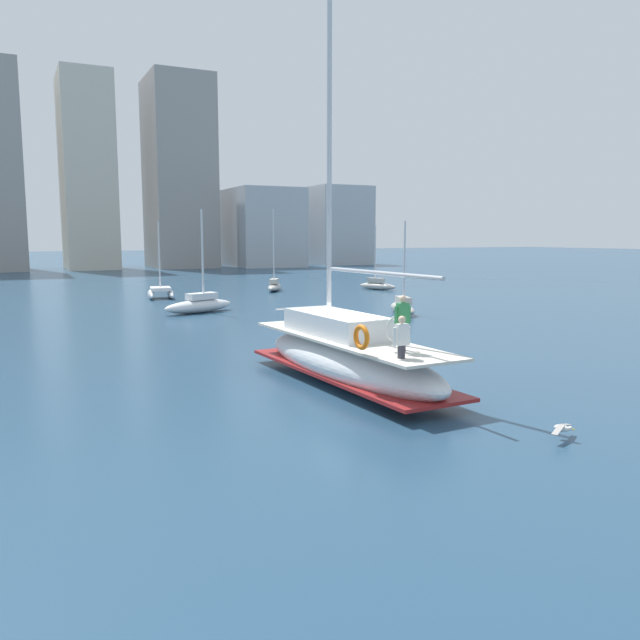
{
  "coord_description": "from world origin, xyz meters",
  "views": [
    {
      "loc": [
        -9.9,
        -17.47,
        4.64
      ],
      "look_at": [
        -0.49,
        1.88,
        1.8
      ],
      "focal_mm": 35.59,
      "sensor_mm": 36.0,
      "label": 1
    }
  ],
  "objects_px": {
    "moored_cutter_left": "(377,285)",
    "mooring_buoy": "(390,340)",
    "seagull": "(562,428)",
    "moored_catamaran": "(161,292)",
    "moored_sloop_far": "(402,306)",
    "moored_ketch_distant": "(274,285)",
    "main_sailboat": "(346,355)",
    "moored_sloop_near": "(199,304)"
  },
  "relations": [
    {
      "from": "moored_cutter_left",
      "to": "mooring_buoy",
      "type": "height_order",
      "value": "moored_cutter_left"
    },
    {
      "from": "moored_sloop_far",
      "to": "moored_catamaran",
      "type": "bearing_deg",
      "value": 124.18
    },
    {
      "from": "moored_sloop_far",
      "to": "seagull",
      "type": "distance_m",
      "value": 23.84
    },
    {
      "from": "moored_sloop_far",
      "to": "moored_cutter_left",
      "type": "relative_size",
      "value": 1.0
    },
    {
      "from": "seagull",
      "to": "moored_ketch_distant",
      "type": "bearing_deg",
      "value": 77.36
    },
    {
      "from": "moored_catamaran",
      "to": "moored_cutter_left",
      "type": "xyz_separation_m",
      "value": [
        18.73,
        -0.5,
        -0.04
      ]
    },
    {
      "from": "moored_cutter_left",
      "to": "seagull",
      "type": "bearing_deg",
      "value": -115.17
    },
    {
      "from": "moored_sloop_far",
      "to": "moored_catamaran",
      "type": "xyz_separation_m",
      "value": [
        -11.03,
        16.24,
        0.03
      ]
    },
    {
      "from": "moored_catamaran",
      "to": "moored_ketch_distant",
      "type": "distance_m",
      "value": 10.41
    },
    {
      "from": "main_sailboat",
      "to": "moored_catamaran",
      "type": "bearing_deg",
      "value": 88.85
    },
    {
      "from": "moored_catamaran",
      "to": "moored_cutter_left",
      "type": "height_order",
      "value": "moored_catamaran"
    },
    {
      "from": "moored_catamaran",
      "to": "mooring_buoy",
      "type": "xyz_separation_m",
      "value": [
        4.59,
        -25.08,
        -0.31
      ]
    },
    {
      "from": "moored_cutter_left",
      "to": "moored_sloop_near",
      "type": "bearing_deg",
      "value": -152.38
    },
    {
      "from": "seagull",
      "to": "mooring_buoy",
      "type": "distance_m",
      "value": 13.3
    },
    {
      "from": "main_sailboat",
      "to": "mooring_buoy",
      "type": "bearing_deg",
      "value": 47.33
    },
    {
      "from": "moored_catamaran",
      "to": "moored_ketch_distant",
      "type": "height_order",
      "value": "moored_ketch_distant"
    },
    {
      "from": "moored_sloop_near",
      "to": "moored_catamaran",
      "type": "height_order",
      "value": "moored_sloop_near"
    },
    {
      "from": "main_sailboat",
      "to": "moored_sloop_far",
      "type": "distance_m",
      "value": 18.6
    },
    {
      "from": "moored_sloop_far",
      "to": "moored_ketch_distant",
      "type": "relative_size",
      "value": 0.8
    },
    {
      "from": "seagull",
      "to": "mooring_buoy",
      "type": "bearing_deg",
      "value": 74.97
    },
    {
      "from": "main_sailboat",
      "to": "moored_sloop_far",
      "type": "xyz_separation_m",
      "value": [
        11.64,
        14.5,
        -0.46
      ]
    },
    {
      "from": "moored_ketch_distant",
      "to": "moored_sloop_far",
      "type": "bearing_deg",
      "value": -87.32
    },
    {
      "from": "mooring_buoy",
      "to": "moored_catamaran",
      "type": "bearing_deg",
      "value": 100.38
    },
    {
      "from": "moored_sloop_near",
      "to": "moored_cutter_left",
      "type": "bearing_deg",
      "value": 27.62
    },
    {
      "from": "moored_sloop_far",
      "to": "main_sailboat",
      "type": "bearing_deg",
      "value": -128.78
    },
    {
      "from": "moored_catamaran",
      "to": "seagull",
      "type": "xyz_separation_m",
      "value": [
        1.14,
        -37.93,
        -0.2
      ]
    },
    {
      "from": "moored_sloop_far",
      "to": "mooring_buoy",
      "type": "distance_m",
      "value": 10.94
    },
    {
      "from": "moored_catamaran",
      "to": "moored_cutter_left",
      "type": "distance_m",
      "value": 18.74
    },
    {
      "from": "main_sailboat",
      "to": "moored_sloop_near",
      "type": "height_order",
      "value": "main_sailboat"
    },
    {
      "from": "seagull",
      "to": "moored_cutter_left",
      "type": "bearing_deg",
      "value": 64.83
    },
    {
      "from": "moored_ketch_distant",
      "to": "moored_cutter_left",
      "type": "bearing_deg",
      "value": -17.93
    },
    {
      "from": "moored_cutter_left",
      "to": "seagull",
      "type": "xyz_separation_m",
      "value": [
        -17.59,
        -37.43,
        -0.16
      ]
    },
    {
      "from": "moored_ketch_distant",
      "to": "mooring_buoy",
      "type": "relative_size",
      "value": 7.76
    },
    {
      "from": "moored_sloop_near",
      "to": "moored_cutter_left",
      "type": "relative_size",
      "value": 1.14
    },
    {
      "from": "mooring_buoy",
      "to": "main_sailboat",
      "type": "bearing_deg",
      "value": -132.67
    },
    {
      "from": "moored_sloop_far",
      "to": "seagull",
      "type": "bearing_deg",
      "value": -114.49
    },
    {
      "from": "moored_sloop_far",
      "to": "moored_cutter_left",
      "type": "distance_m",
      "value": 17.52
    },
    {
      "from": "moored_cutter_left",
      "to": "main_sailboat",
      "type": "bearing_deg",
      "value": -122.62
    },
    {
      "from": "main_sailboat",
      "to": "moored_cutter_left",
      "type": "relative_size",
      "value": 2.48
    },
    {
      "from": "main_sailboat",
      "to": "moored_sloop_far",
      "type": "bearing_deg",
      "value": 51.22
    },
    {
      "from": "moored_sloop_far",
      "to": "moored_ketch_distant",
      "type": "distance_m",
      "value": 18.53
    },
    {
      "from": "main_sailboat",
      "to": "mooring_buoy",
      "type": "height_order",
      "value": "main_sailboat"
    }
  ]
}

